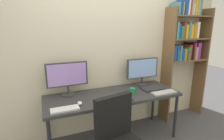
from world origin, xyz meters
TOP-DOWN VIEW (x-y plane):
  - wall_back at (0.00, 1.02)m, footprint 4.31×0.10m
  - desk at (0.00, 0.60)m, footprint 1.91×0.68m
  - bookshelf at (1.46, 0.83)m, footprint 0.83×0.28m
  - monitor_left at (-0.60, 0.81)m, footprint 0.56×0.18m
  - monitor_right at (0.60, 0.81)m, footprint 0.56×0.18m
  - keyboard_left at (-0.71, 0.37)m, footprint 0.33×0.13m
  - keyboard_center at (0.00, 0.37)m, footprint 0.34×0.13m
  - keyboard_right at (0.71, 0.37)m, footprint 0.37×0.13m
  - computer_mouse at (-0.51, 0.46)m, footprint 0.06×0.10m
  - laptop_closed at (0.64, 0.58)m, footprint 0.33×0.23m
  - coffee_mug at (0.26, 0.52)m, footprint 0.11×0.08m

SIDE VIEW (x-z plane):
  - desk at x=0.00m, z-range 0.32..1.06m
  - keyboard_left at x=-0.71m, z-range 0.74..0.76m
  - keyboard_center at x=0.00m, z-range 0.74..0.76m
  - keyboard_right at x=0.71m, z-range 0.74..0.76m
  - laptop_closed at x=0.64m, z-range 0.74..0.76m
  - computer_mouse at x=-0.51m, z-range 0.74..0.77m
  - coffee_mug at x=0.26m, z-range 0.74..0.83m
  - monitor_right at x=0.60m, z-range 0.77..1.22m
  - monitor_left at x=-0.60m, z-range 0.78..1.25m
  - wall_back at x=0.00m, z-range 0.00..2.60m
  - bookshelf at x=1.46m, z-range 0.32..2.49m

